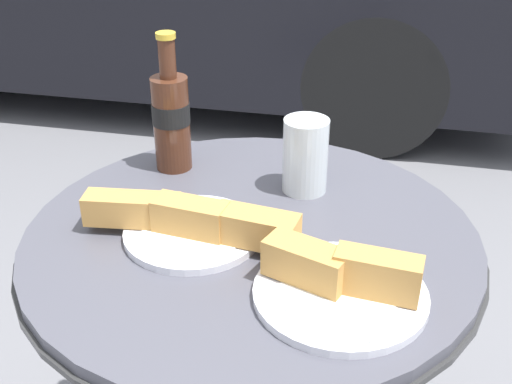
{
  "coord_description": "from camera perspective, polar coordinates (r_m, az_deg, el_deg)",
  "views": [
    {
      "loc": [
        0.19,
        -0.83,
        1.26
      ],
      "look_at": [
        0.0,
        0.04,
        0.77
      ],
      "focal_mm": 45.0,
      "sensor_mm": 36.0,
      "label": 1
    }
  ],
  "objects": [
    {
      "name": "cola_bottle_left",
      "position": [
        1.17,
        -7.55,
        6.61
      ],
      "size": [
        0.07,
        0.07,
        0.25
      ],
      "color": "#4C2819",
      "rests_on": "bistro_table"
    },
    {
      "name": "bistro_table",
      "position": [
        1.11,
        -0.41,
        -11.12
      ],
      "size": [
        0.72,
        0.72,
        0.72
      ],
      "color": "#333333",
      "rests_on": "ground_plane"
    },
    {
      "name": "lunch_plate_far",
      "position": [
        0.87,
        7.48,
        -7.97
      ],
      "size": [
        0.23,
        0.23,
        0.07
      ],
      "color": "white",
      "rests_on": "bistro_table"
    },
    {
      "name": "lunch_plate_near",
      "position": [
        0.98,
        -5.69,
        -2.81
      ],
      "size": [
        0.34,
        0.21,
        0.06
      ],
      "color": "white",
      "rests_on": "bistro_table"
    },
    {
      "name": "drinking_glass",
      "position": [
        1.1,
        4.4,
        2.98
      ],
      "size": [
        0.08,
        0.08,
        0.13
      ],
      "color": "silver",
      "rests_on": "bistro_table"
    }
  ]
}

